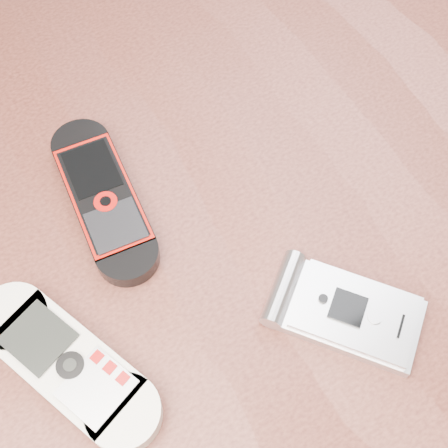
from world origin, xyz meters
TOP-DOWN VIEW (x-y plane):
  - ground at (0.00, 0.00)m, footprint 4.00×4.00m
  - table at (0.00, 0.00)m, footprint 1.20×0.80m
  - nokia_white at (-0.14, -0.04)m, footprint 0.10×0.16m
  - nokia_black_red at (-0.06, 0.07)m, footprint 0.06×0.16m
  - motorola_razr at (0.05, -0.10)m, footprint 0.11×0.12m

SIDE VIEW (x-z plane):
  - ground at x=0.00m, z-range 0.00..0.00m
  - table at x=0.00m, z-range 0.27..1.02m
  - nokia_black_red at x=-0.06m, z-range 0.75..0.77m
  - motorola_razr at x=0.05m, z-range 0.75..0.77m
  - nokia_white at x=-0.14m, z-range 0.75..0.77m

